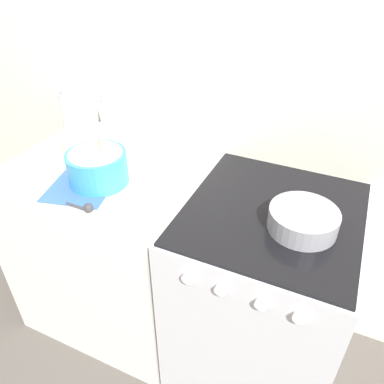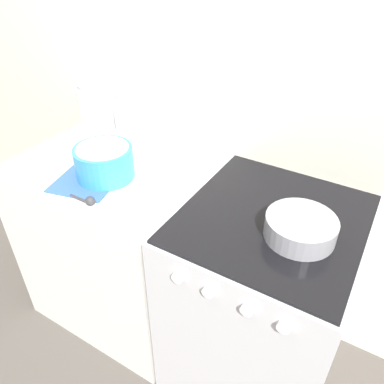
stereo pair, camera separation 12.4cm
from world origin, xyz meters
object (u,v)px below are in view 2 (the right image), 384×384
tin_can (83,147)px  stove (260,300)px  baking_pan (301,227)px  storage_jar_middle (130,119)px  storage_jar_left (97,109)px  mixing_bowl (104,160)px

tin_can → stove: bearing=2.1°
baking_pan → tin_can: (-0.98, 0.02, 0.01)m
storage_jar_middle → baking_pan: bearing=-17.4°
stove → tin_can: size_ratio=9.27×
storage_jar_left → storage_jar_middle: size_ratio=1.04×
stove → storage_jar_middle: 1.01m
mixing_bowl → storage_jar_left: 0.48m
baking_pan → storage_jar_left: 1.17m
mixing_bowl → storage_jar_middle: 0.36m
baking_pan → storage_jar_middle: bearing=162.6°
mixing_bowl → baking_pan: size_ratio=1.14×
storage_jar_middle → mixing_bowl: bearing=-67.3°
mixing_bowl → tin_can: bearing=159.7°
tin_can → baking_pan: bearing=-1.5°
stove → storage_jar_left: size_ratio=3.91×
mixing_bowl → tin_can: size_ratio=2.71×
baking_pan → storage_jar_middle: storage_jar_middle is taller
mixing_bowl → storage_jar_middle: mixing_bowl is taller
storage_jar_left → baking_pan: bearing=-14.4°
baking_pan → storage_jar_left: size_ratio=1.01×
baking_pan → storage_jar_middle: 0.97m
mixing_bowl → baking_pan: mixing_bowl is taller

